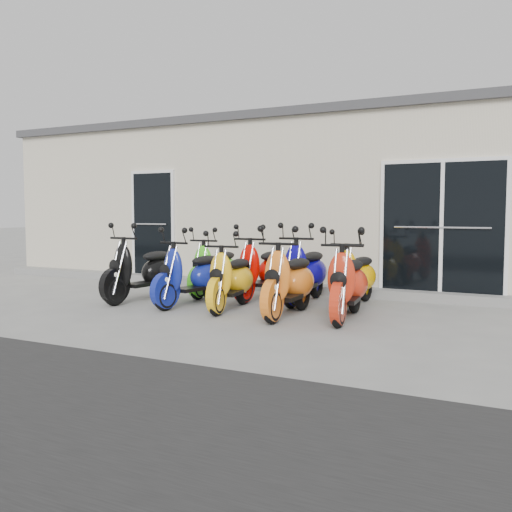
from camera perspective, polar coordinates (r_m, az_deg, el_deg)
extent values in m
plane|color=gray|center=(8.64, -1.80, -5.24)|extent=(80.00, 80.00, 0.00)
cube|color=beige|center=(13.32, 9.01, 5.02)|extent=(14.00, 6.00, 3.20)
cube|color=#3F3F42|center=(13.44, 9.09, 12.19)|extent=(14.20, 6.20, 0.16)
cube|color=gray|center=(10.43, 3.53, -3.16)|extent=(14.00, 0.40, 0.15)
cube|color=black|center=(12.09, -10.24, 3.45)|extent=(1.07, 0.08, 2.22)
cube|color=black|center=(9.76, 18.10, 3.09)|extent=(2.02, 0.08, 2.22)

